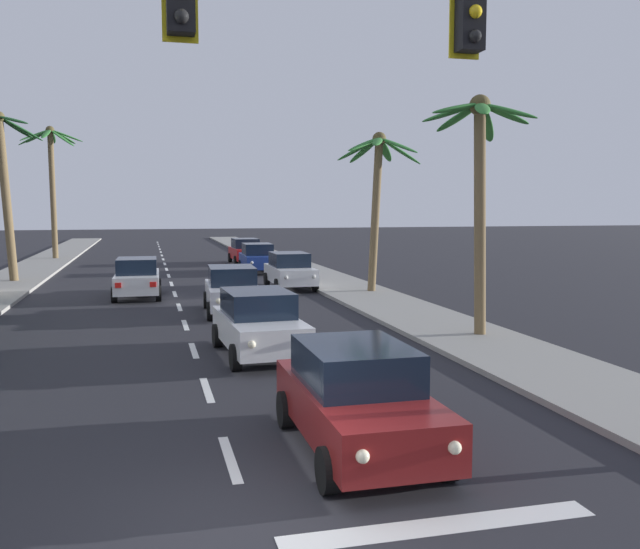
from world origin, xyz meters
name	(u,v)px	position (x,y,z in m)	size (l,w,h in m)	color
ground_plane	(252,525)	(0.00, 0.00, 0.00)	(220.00, 220.00, 0.00)	#232328
sidewalk_right	(361,294)	(7.80, 20.00, 0.07)	(3.20, 110.00, 0.14)	gray
lane_markings	(189,303)	(0.44, 19.49, 0.00)	(4.28, 87.01, 0.01)	silver
traffic_signal_mast	(483,80)	(3.14, 0.39, 5.48)	(11.33, 0.41, 7.58)	#2D2D33
sedan_lead_at_stop_bar	(357,397)	(1.99, 2.11, 0.85)	(1.95, 4.45, 1.68)	maroon
sedan_third_in_queue	(259,323)	(1.59, 9.30, 0.85)	(2.11, 4.51, 1.68)	silver
sedan_fifth_in_queue	(232,290)	(1.80, 16.49, 0.85)	(2.10, 4.51, 1.68)	silver
sedan_oncoming_far	(137,277)	(-1.56, 21.67, 0.85)	(2.02, 4.48, 1.68)	silver
sedan_parked_nearest_kerb	(290,270)	(5.32, 23.23, 0.85)	(1.96, 4.46, 1.68)	silver
sedan_parked_mid_kerb	(245,251)	(5.28, 37.64, 0.85)	(2.00, 4.47, 1.68)	red
sedan_parked_far_kerb	(258,258)	(5.10, 31.32, 0.85)	(2.03, 4.48, 1.68)	navy
palm_left_third	(3,168)	(-7.90, 28.80, 5.70)	(4.19, 4.15, 8.46)	brown
palm_left_farthest	(51,167)	(-7.53, 44.00, 6.59)	(4.45, 4.62, 9.46)	brown
palm_right_second	(479,163)	(8.06, 9.97, 5.06)	(3.33, 3.14, 6.97)	brown
palm_right_third	(377,178)	(8.61, 20.44, 5.08)	(3.70, 3.85, 7.04)	brown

